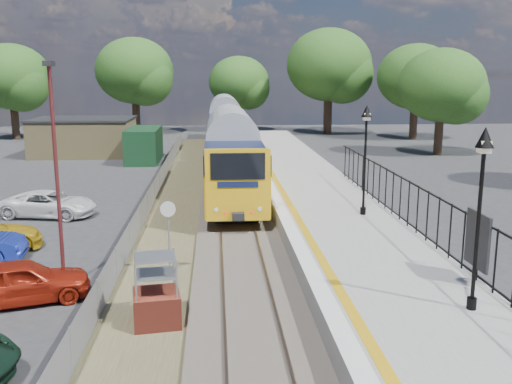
{
  "coord_description": "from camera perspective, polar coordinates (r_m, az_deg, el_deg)",
  "views": [
    {
      "loc": [
        -0.89,
        -17.07,
        6.7
      ],
      "look_at": [
        0.73,
        5.67,
        2.0
      ],
      "focal_mm": 40.0,
      "sensor_mm": 36.0,
      "label": 1
    }
  ],
  "objects": [
    {
      "name": "wire_fence",
      "position": [
        29.89,
        -10.35,
        -0.32
      ],
      "size": [
        0.06,
        52.0,
        1.2
      ],
      "color": "#999EA3",
      "rests_on": "ground"
    },
    {
      "name": "ground",
      "position": [
        18.36,
        -1.04,
        -9.76
      ],
      "size": [
        120.0,
        120.0,
        0.0
      ],
      "primitive_type": "plane",
      "color": "#2D2D30",
      "rests_on": "ground"
    },
    {
      "name": "car_white",
      "position": [
        29.08,
        -19.99,
        -1.13
      ],
      "size": [
        4.77,
        2.84,
        1.24
      ],
      "primitive_type": "imported",
      "rotation": [
        0.0,
        0.0,
        1.39
      ],
      "color": "white",
      "rests_on": "ground"
    },
    {
      "name": "brick_plinth",
      "position": [
        15.81,
        -9.95,
        -9.83
      ],
      "size": [
        1.4,
        1.4,
        2.0
      ],
      "rotation": [
        0.0,
        0.0,
        0.14
      ],
      "color": "maroon",
      "rests_on": "ground"
    },
    {
      "name": "platform",
      "position": [
        26.34,
        7.19,
        -2.17
      ],
      "size": [
        5.0,
        70.0,
        0.9
      ],
      "primitive_type": "cube",
      "color": "gray",
      "rests_on": "ground"
    },
    {
      "name": "car_red",
      "position": [
        18.52,
        -22.44,
        -8.27
      ],
      "size": [
        4.25,
        2.73,
        1.35
      ],
      "primitive_type": "imported",
      "rotation": [
        0.0,
        0.0,
        1.88
      ],
      "color": "maroon",
      "rests_on": "ground"
    },
    {
      "name": "palisade_fence",
      "position": [
        21.26,
        16.53,
        -2.07
      ],
      "size": [
        0.12,
        26.0,
        2.0
      ],
      "color": "black",
      "rests_on": "platform"
    },
    {
      "name": "track_bed",
      "position": [
        27.56,
        -3.09,
        -2.25
      ],
      "size": [
        5.9,
        80.0,
        0.29
      ],
      "color": "#473F38",
      "rests_on": "ground"
    },
    {
      "name": "carpark_lamp",
      "position": [
        18.53,
        -19.38,
        2.74
      ],
      "size": [
        0.25,
        0.5,
        7.1
      ],
      "color": "#511B1C",
      "rests_on": "ground"
    },
    {
      "name": "tree_line",
      "position": [
        59.12,
        -1.89,
        11.55
      ],
      "size": [
        56.8,
        43.8,
        11.88
      ],
      "color": "#332319",
      "rests_on": "ground"
    },
    {
      "name": "victorian_lamp_north",
      "position": [
        24.01,
        10.94,
        5.69
      ],
      "size": [
        0.44,
        0.44,
        4.6
      ],
      "color": "black",
      "rests_on": "platform"
    },
    {
      "name": "victorian_lamp_south",
      "position": [
        14.75,
        21.66,
        1.44
      ],
      "size": [
        0.44,
        0.44,
        4.6
      ],
      "color": "black",
      "rests_on": "platform"
    },
    {
      "name": "platform_edge",
      "position": [
        25.91,
        2.74,
        -1.29
      ],
      "size": [
        0.9,
        70.0,
        0.01
      ],
      "color": "silver",
      "rests_on": "platform"
    },
    {
      "name": "train",
      "position": [
        43.66,
        -2.9,
        5.9
      ],
      "size": [
        2.82,
        40.83,
        3.51
      ],
      "color": "gold",
      "rests_on": "ground"
    },
    {
      "name": "outbuilding",
      "position": [
        49.58,
        -15.78,
        5.22
      ],
      "size": [
        10.8,
        10.1,
        3.12
      ],
      "color": "#9B8957",
      "rests_on": "ground"
    },
    {
      "name": "speed_sign",
      "position": [
        19.26,
        -8.75,
        -3.41
      ],
      "size": [
        0.52,
        0.14,
        2.6
      ],
      "rotation": [
        0.0,
        0.0,
        -0.17
      ],
      "color": "#999EA3",
      "rests_on": "ground"
    }
  ]
}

